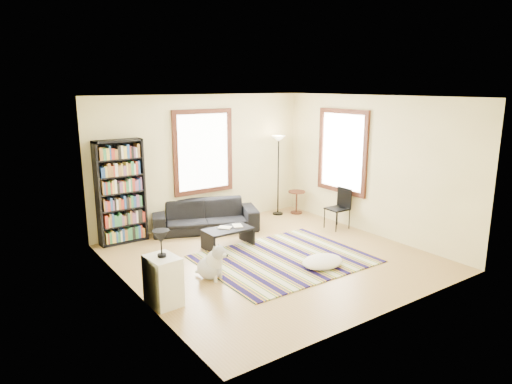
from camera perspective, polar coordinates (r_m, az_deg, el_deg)
floor at (r=8.22m, az=2.02°, el=-8.49°), size 5.00×5.00×0.10m
ceiling at (r=7.63m, az=2.20°, el=12.17°), size 5.00×5.00×0.10m
wall_back at (r=9.92m, az=-6.82°, el=3.92°), size 5.00×0.10×2.80m
wall_front at (r=6.02m, az=16.89°, el=-2.69°), size 5.00×0.10×2.80m
wall_left at (r=6.62m, az=-15.82°, el=-1.20°), size 0.10×5.00×2.80m
wall_right at (r=9.53m, az=14.47°, el=3.21°), size 0.10×5.00×2.80m
window_back at (r=9.82m, az=-6.63°, el=5.01°), size 1.20×0.06×1.60m
window_right at (r=9.97m, az=10.75°, el=5.00°), size 0.06×1.20×1.60m
rug at (r=8.12m, az=3.58°, el=-8.31°), size 2.79×2.23×0.02m
sofa at (r=9.62m, az=-6.36°, el=-2.97°), size 2.32×1.59×0.63m
bookshelf at (r=9.06m, az=-16.56°, el=-0.01°), size 0.90×0.30×2.00m
coffee_table at (r=8.66m, az=-3.52°, el=-5.72°), size 1.02×0.78×0.36m
book_a at (r=8.55m, az=-4.12°, el=-4.63°), size 0.29×0.28×0.02m
book_b at (r=8.72m, az=-2.87°, el=-4.28°), size 0.24×0.28×0.02m
floor_cushion at (r=7.84m, az=8.31°, el=-8.60°), size 0.81×0.64×0.19m
floor_lamp at (r=10.62m, az=2.79°, el=2.05°), size 0.39×0.39×1.86m
side_table at (r=10.89m, az=5.09°, el=-1.27°), size 0.43×0.43×0.54m
folding_chair at (r=9.82m, az=10.12°, el=-2.08°), size 0.42×0.41×0.86m
white_cabinet at (r=6.56m, az=-11.54°, el=-10.79°), size 0.42×0.53×0.70m
table_lamp at (r=6.36m, az=-11.76°, el=-6.35°), size 0.31×0.31×0.38m
dog at (r=7.29m, az=-5.90°, el=-8.62°), size 0.61×0.69×0.57m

